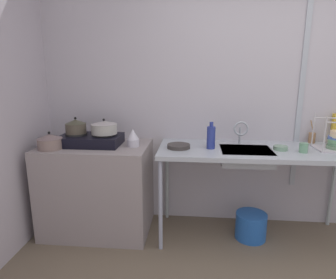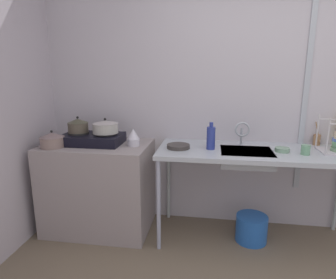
{
  "view_description": "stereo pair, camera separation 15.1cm",
  "coord_description": "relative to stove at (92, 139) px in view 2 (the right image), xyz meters",
  "views": [
    {
      "loc": [
        -0.77,
        -1.33,
        1.57
      ],
      "look_at": [
        -1.02,
        1.28,
        0.95
      ],
      "focal_mm": 30.88,
      "sensor_mm": 36.0,
      "label": 1
    },
    {
      "loc": [
        -0.62,
        -1.31,
        1.57
      ],
      "look_at": [
        -1.02,
        1.28,
        0.95
      ],
      "focal_mm": 30.88,
      "sensor_mm": 36.0,
      "label": 2
    }
  ],
  "objects": [
    {
      "name": "pot_beside_stove",
      "position": [
        -0.31,
        -0.18,
        0.02
      ],
      "size": [
        0.22,
        0.22,
        0.16
      ],
      "color": "#7B6760",
      "rests_on": "counter_concrete"
    },
    {
      "name": "bucket_on_floor",
      "position": [
        1.55,
        -0.04,
        -0.81
      ],
      "size": [
        0.29,
        0.29,
        0.25
      ],
      "primitive_type": "cylinder",
      "color": "#2258AF",
      "rests_on": "ground"
    },
    {
      "name": "wall_back",
      "position": [
        1.76,
        0.38,
        0.46
      ],
      "size": [
        5.45,
        0.1,
        2.8
      ],
      "primitive_type": "cube",
      "color": "#B3AEB6",
      "rests_on": "ground"
    },
    {
      "name": "small_bowl_on_drainboard",
      "position": [
        1.77,
        -0.02,
        -0.03
      ],
      "size": [
        0.12,
        0.12,
        0.04
      ],
      "primitive_type": "cylinder",
      "color": "gray",
      "rests_on": "counter_sink"
    },
    {
      "name": "faucet",
      "position": [
        1.43,
        0.13,
        0.1
      ],
      "size": [
        0.14,
        0.08,
        0.23
      ],
      "color": "#A2AAB2",
      "rests_on": "counter_sink"
    },
    {
      "name": "utensil_jar",
      "position": [
        2.14,
        0.28,
        0.0
      ],
      "size": [
        0.06,
        0.08,
        0.22
      ],
      "color": "#956A47",
      "rests_on": "counter_sink"
    },
    {
      "name": "counter_sink",
      "position": [
        1.55,
        -0.0,
        -0.11
      ],
      "size": [
        1.78,
        0.67,
        0.88
      ],
      "color": "#A2AAB2",
      "rests_on": "ground"
    },
    {
      "name": "sink_basin",
      "position": [
        1.46,
        -0.04,
        -0.11
      ],
      "size": [
        0.45,
        0.37,
        0.12
      ],
      "primitive_type": "cube",
      "color": "#A2AAB2",
      "rests_on": "counter_sink"
    },
    {
      "name": "wall_metal_strip",
      "position": [
        2.01,
        0.33,
        0.6
      ],
      "size": [
        0.05,
        0.01,
        2.24
      ],
      "primitive_type": "cube",
      "color": "#A2AAB2"
    },
    {
      "name": "counter_concrete",
      "position": [
        0.04,
        -0.0,
        -0.49
      ],
      "size": [
        1.02,
        0.67,
        0.88
      ],
      "primitive_type": "cube",
      "color": "gray",
      "rests_on": "ground"
    },
    {
      "name": "stove",
      "position": [
        0.0,
        0.0,
        0.0
      ],
      "size": [
        0.58,
        0.36,
        0.11
      ],
      "color": "black",
      "rests_on": "counter_concrete"
    },
    {
      "name": "bottle_by_sink",
      "position": [
        1.14,
        -0.03,
        0.06
      ],
      "size": [
        0.08,
        0.08,
        0.25
      ],
      "color": "navy",
      "rests_on": "counter_sink"
    },
    {
      "name": "cup_by_rack",
      "position": [
        1.93,
        -0.09,
        -0.01
      ],
      "size": [
        0.07,
        0.07,
        0.08
      ],
      "primitive_type": "cylinder",
      "color": "#669975",
      "rests_on": "counter_sink"
    },
    {
      "name": "frying_pan",
      "position": [
        0.85,
        -0.04,
        -0.03
      ],
      "size": [
        0.21,
        0.21,
        0.03
      ],
      "primitive_type": "cylinder",
      "color": "#36322F",
      "rests_on": "counter_sink"
    },
    {
      "name": "pot_on_left_burner",
      "position": [
        -0.14,
        -0.0,
        0.13
      ],
      "size": [
        0.2,
        0.2,
        0.16
      ],
      "color": "#494236",
      "rests_on": "stove"
    },
    {
      "name": "percolator",
      "position": [
        0.41,
        -0.01,
        0.03
      ],
      "size": [
        0.12,
        0.12,
        0.16
      ],
      "color": "silver",
      "rests_on": "counter_concrete"
    },
    {
      "name": "pot_on_right_burner",
      "position": [
        0.14,
        -0.0,
        0.12
      ],
      "size": [
        0.25,
        0.25,
        0.15
      ],
      "color": "#A1A097",
      "rests_on": "stove"
    }
  ]
}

